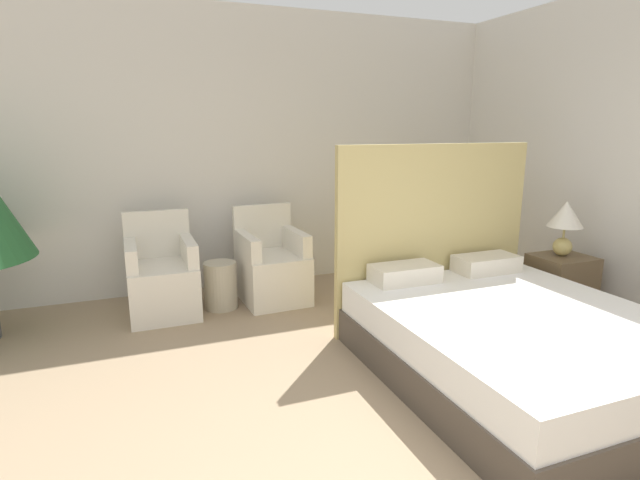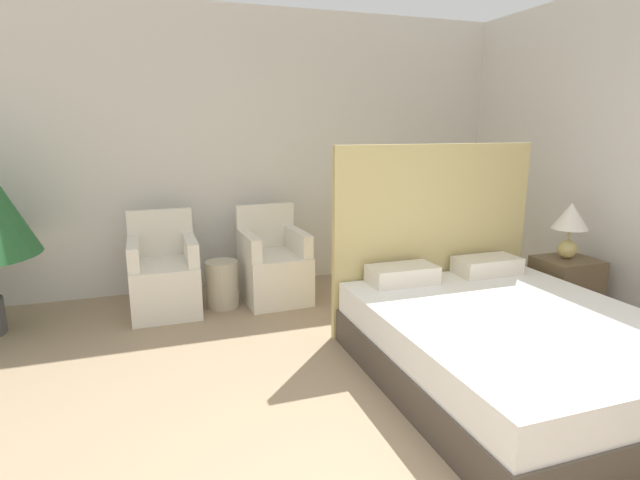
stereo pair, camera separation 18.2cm
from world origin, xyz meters
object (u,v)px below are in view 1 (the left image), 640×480
Objects in this scene: armchair_near_window_left at (162,282)px; nightstand at (560,286)px; armchair_near_window_right at (272,270)px; table_lamp at (565,220)px; side_table at (221,285)px; bed at (509,333)px.

armchair_near_window_left is 1.66× the size of nightstand.
table_lamp is at bearing -31.90° from armchair_near_window_right.
armchair_near_window_right is 2.06× the size of side_table.
nightstand is 0.61m from table_lamp.
armchair_near_window_left reaches higher than nightstand.
table_lamp is at bearing -24.04° from side_table.
bed reaches higher than table_lamp.
nightstand is at bearing -24.45° from side_table.
side_table is at bearing 155.55° from nightstand.
side_table is at bearing -5.43° from armchair_near_window_left.
bed is 2.33× the size of armchair_near_window_right.
armchair_near_window_right is (1.05, -0.00, 0.00)m from armchair_near_window_left.
bed is 4.79× the size of side_table.
side_table is at bearing -177.30° from armchair_near_window_right.
armchair_near_window_left reaches higher than side_table.
nightstand is at bearing -32.36° from armchair_near_window_right.
bed is 3.87× the size of nightstand.
table_lamp reaches higher than armchair_near_window_right.
table_lamp is (2.35, -1.33, 0.58)m from armchair_near_window_right.
bed reaches higher than side_table.
side_table is (-2.88, 1.28, -0.67)m from table_lamp.
armchair_near_window_right is at bearing 118.37° from bed.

